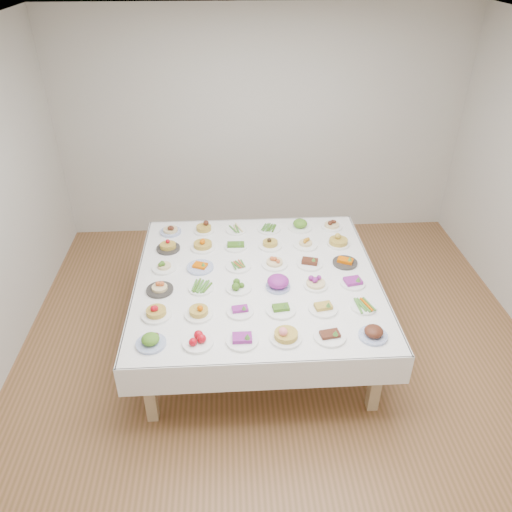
{
  "coord_description": "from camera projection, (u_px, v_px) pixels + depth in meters",
  "views": [
    {
      "loc": [
        -0.43,
        -3.49,
        3.39
      ],
      "look_at": [
        -0.19,
        0.4,
        0.88
      ],
      "focal_mm": 35.0,
      "sensor_mm": 36.0,
      "label": 1
    }
  ],
  "objects": [
    {
      "name": "dish_29",
      "position": [
        339.0,
        239.0,
        5.01
      ],
      "size": [
        0.22,
        0.22,
        0.14
      ],
      "color": "white",
      "rests_on": "display_table"
    },
    {
      "name": "dish_24",
      "position": [
        168.0,
        245.0,
        4.94
      ],
      "size": [
        0.23,
        0.23,
        0.13
      ],
      "color": "#2E2C29",
      "rests_on": "display_table"
    },
    {
      "name": "dish_15",
      "position": [
        278.0,
        282.0,
        4.4
      ],
      "size": [
        0.23,
        0.23,
        0.13
      ],
      "color": "#4C66B2",
      "rests_on": "display_table"
    },
    {
      "name": "dish_14",
      "position": [
        239.0,
        285.0,
        4.39
      ],
      "size": [
        0.23,
        0.23,
        0.09
      ],
      "color": "white",
      "rests_on": "display_table"
    },
    {
      "name": "dish_33",
      "position": [
        269.0,
        228.0,
        5.29
      ],
      "size": [
        0.24,
        0.24,
        0.06
      ],
      "color": "white",
      "rests_on": "display_table"
    },
    {
      "name": "dish_13",
      "position": [
        201.0,
        287.0,
        4.4
      ],
      "size": [
        0.23,
        0.22,
        0.06
      ],
      "color": "white",
      "rests_on": "display_table"
    },
    {
      "name": "dish_7",
      "position": [
        199.0,
        309.0,
        4.08
      ],
      "size": [
        0.23,
        0.23,
        0.13
      ],
      "color": "white",
      "rests_on": "display_table"
    },
    {
      "name": "dish_0",
      "position": [
        150.0,
        340.0,
        3.79
      ],
      "size": [
        0.23,
        0.23,
        0.12
      ],
      "color": "#4C66B2",
      "rests_on": "display_table"
    },
    {
      "name": "dish_23",
      "position": [
        345.0,
        260.0,
        4.73
      ],
      "size": [
        0.23,
        0.23,
        0.1
      ],
      "color": "#2E2C29",
      "rests_on": "display_table"
    },
    {
      "name": "dish_27",
      "position": [
        270.0,
        243.0,
        4.99
      ],
      "size": [
        0.23,
        0.23,
        0.12
      ],
      "color": "white",
      "rests_on": "display_table"
    },
    {
      "name": "dish_12",
      "position": [
        159.0,
        286.0,
        4.36
      ],
      "size": [
        0.23,
        0.23,
        0.12
      ],
      "color": "#2E2C29",
      "rests_on": "display_table"
    },
    {
      "name": "dish_26",
      "position": [
        236.0,
        244.0,
        4.98
      ],
      "size": [
        0.22,
        0.22,
        0.1
      ],
      "color": "white",
      "rests_on": "display_table"
    },
    {
      "name": "dish_34",
      "position": [
        300.0,
        224.0,
        5.3
      ],
      "size": [
        0.25,
        0.25,
        0.13
      ],
      "color": "white",
      "rests_on": "display_table"
    },
    {
      "name": "dish_4",
      "position": [
        330.0,
        333.0,
        3.86
      ],
      "size": [
        0.25,
        0.25,
        0.11
      ],
      "color": "white",
      "rests_on": "display_table"
    },
    {
      "name": "dish_11",
      "position": [
        364.0,
        306.0,
        4.18
      ],
      "size": [
        0.22,
        0.21,
        0.05
      ],
      "color": "white",
      "rests_on": "display_table"
    },
    {
      "name": "dish_25",
      "position": [
        203.0,
        242.0,
        4.95
      ],
      "size": [
        0.24,
        0.24,
        0.15
      ],
      "color": "white",
      "rests_on": "display_table"
    },
    {
      "name": "dish_19",
      "position": [
        200.0,
        265.0,
        4.67
      ],
      "size": [
        0.25,
        0.25,
        0.1
      ],
      "color": "#4C66B2",
      "rests_on": "display_table"
    },
    {
      "name": "dish_17",
      "position": [
        353.0,
        280.0,
        4.45
      ],
      "size": [
        0.22,
        0.22,
        0.1
      ],
      "color": "white",
      "rests_on": "display_table"
    },
    {
      "name": "dish_31",
      "position": [
        204.0,
        226.0,
        5.24
      ],
      "size": [
        0.22,
        0.22,
        0.14
      ],
      "color": "white",
      "rests_on": "display_table"
    },
    {
      "name": "dish_16",
      "position": [
        316.0,
        281.0,
        4.42
      ],
      "size": [
        0.22,
        0.22,
        0.13
      ],
      "color": "white",
      "rests_on": "display_table"
    },
    {
      "name": "dish_1",
      "position": [
        198.0,
        339.0,
        3.8
      ],
      "size": [
        0.24,
        0.24,
        0.11
      ],
      "color": "white",
      "rests_on": "display_table"
    },
    {
      "name": "dish_2",
      "position": [
        242.0,
        337.0,
        3.82
      ],
      "size": [
        0.25,
        0.25,
        0.12
      ],
      "color": "white",
      "rests_on": "display_table"
    },
    {
      "name": "dish_22",
      "position": [
        310.0,
        262.0,
        4.72
      ],
      "size": [
        0.24,
        0.24,
        0.1
      ],
      "color": "white",
      "rests_on": "display_table"
    },
    {
      "name": "dish_5",
      "position": [
        374.0,
        331.0,
        3.86
      ],
      "size": [
        0.22,
        0.22,
        0.12
      ],
      "color": "#4C66B2",
      "rests_on": "display_table"
    },
    {
      "name": "dish_8",
      "position": [
        240.0,
        309.0,
        4.12
      ],
      "size": [
        0.22,
        0.22,
        0.09
      ],
      "color": "white",
      "rests_on": "display_table"
    },
    {
      "name": "dish_9",
      "position": [
        281.0,
        308.0,
        4.14
      ],
      "size": [
        0.25,
        0.25,
        0.1
      ],
      "color": "white",
      "rests_on": "display_table"
    },
    {
      "name": "dish_3",
      "position": [
        286.0,
        332.0,
        3.83
      ],
      "size": [
        0.26,
        0.25,
        0.15
      ],
      "color": "white",
      "rests_on": "display_table"
    },
    {
      "name": "dish_21",
      "position": [
        275.0,
        260.0,
        4.7
      ],
      "size": [
        0.24,
        0.24,
        0.13
      ],
      "color": "white",
      "rests_on": "display_table"
    },
    {
      "name": "dish_32",
      "position": [
        236.0,
        229.0,
        5.27
      ],
      "size": [
        0.21,
        0.21,
        0.05
      ],
      "color": "white",
      "rests_on": "display_table"
    },
    {
      "name": "display_table",
      "position": [
        257.0,
        283.0,
        4.61
      ],
      "size": [
        2.22,
        2.22,
        0.75
      ],
      "color": "white",
      "rests_on": "ground"
    },
    {
      "name": "dish_30",
      "position": [
        170.0,
        228.0,
        5.22
      ],
      "size": [
        0.24,
        0.24,
        0.13
      ],
      "color": "#4C66B2",
      "rests_on": "display_table"
    },
    {
      "name": "dish_10",
      "position": [
        323.0,
        306.0,
        4.15
      ],
      "size": [
        0.24,
        0.24,
        0.11
      ],
      "color": "white",
      "rests_on": "display_table"
    },
    {
      "name": "dish_20",
      "position": [
        238.0,
        265.0,
        4.7
      ],
      "size": [
        0.24,
        0.24,
        0.05
      ],
      "color": "white",
      "rests_on": "display_table"
    },
    {
      "name": "room_envelope",
      "position": [
        284.0,
        178.0,
        3.79
      ],
      "size": [
        5.02,
        5.02,
        2.81
      ],
      "color": "brown",
      "rests_on": "ground"
    },
    {
      "name": "dish_28",
      "position": [
        306.0,
        242.0,
        5.0
      ],
      "size": [
        0.24,
        0.24,
        0.11
      ],
      "color": "white",
      "rests_on": "display_table"
    },
    {
      "name": "dish_35",
      "position": [
        332.0,
        223.0,
        5.31
      ],
      "size": [
        0.21,
        0.21,
        0.12
      ],
      "color": "white",
      "rests_on": "display_table"
    },
    {
      "name": "dish_18",
      "position": [
        164.0,
        265.0,
        4.65
      ],
      "size": [
        0.22,
        0.22,
        0.11
      ],
      "color": "white",
      "rests_on": "display_table"
    },
    {
      "name": "dish_6",
      "position": [
        156.0,
        310.0,
        4.07
      ],
      "size": [
        0.24,
        0.24,
        0.14
      ],
      "color": "white",
      "rests_on": "display_table"
    }
  ]
}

